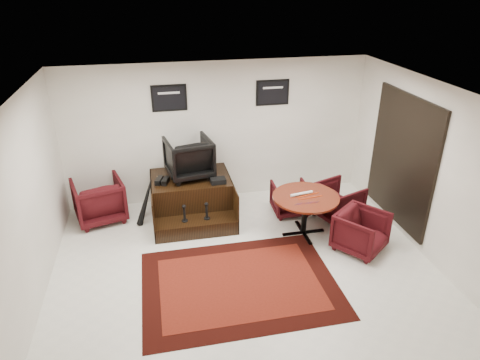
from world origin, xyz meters
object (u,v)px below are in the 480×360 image
(shine_podium, at_px, (192,199))
(table_chair_window, at_px, (338,200))
(shine_chair, at_px, (189,156))
(table_chair_back, at_px, (290,197))
(table_chair_corner, at_px, (361,230))
(meeting_table, at_px, (306,201))
(armchair_side, at_px, (99,198))

(shine_podium, bearing_deg, table_chair_window, -13.83)
(shine_chair, bearing_deg, shine_podium, 80.05)
(table_chair_back, height_order, table_chair_corner, table_chair_corner)
(shine_chair, distance_m, meeting_table, 2.31)
(table_chair_corner, bearing_deg, shine_chair, 106.85)
(meeting_table, height_order, table_chair_window, table_chair_window)
(shine_podium, height_order, armchair_side, armchair_side)
(shine_chair, bearing_deg, armchair_side, -11.82)
(table_chair_corner, bearing_deg, shine_podium, 109.08)
(armchair_side, bearing_deg, table_chair_window, 153.38)
(shine_chair, height_order, table_chair_corner, shine_chair)
(table_chair_window, height_order, table_chair_corner, table_chair_window)
(shine_podium, distance_m, table_chair_corner, 3.17)
(table_chair_back, relative_size, table_chair_corner, 0.88)
(meeting_table, relative_size, table_chair_corner, 1.51)
(meeting_table, bearing_deg, table_chair_corner, -41.26)
(armchair_side, xyz_separation_m, meeting_table, (3.61, -1.28, 0.22))
(table_chair_window, bearing_deg, table_chair_corner, 156.92)
(armchair_side, bearing_deg, shine_chair, 162.67)
(shine_chair, height_order, meeting_table, shine_chair)
(table_chair_window, bearing_deg, shine_chair, 53.07)
(shine_chair, xyz_separation_m, table_chair_window, (2.70, -0.82, -0.80))
(armchair_side, height_order, table_chair_window, armchair_side)
(shine_podium, xyz_separation_m, shine_chair, (0.00, 0.15, 0.83))
(shine_podium, xyz_separation_m, table_chair_window, (2.70, -0.67, 0.03))
(shine_podium, height_order, table_chair_corner, same)
(armchair_side, bearing_deg, shine_podium, 157.67)
(table_chair_back, bearing_deg, table_chair_window, 157.58)
(shine_podium, distance_m, shine_chair, 0.84)
(shine_podium, relative_size, meeting_table, 1.33)
(shine_podium, bearing_deg, shine_chair, 90.00)
(table_chair_back, bearing_deg, table_chair_corner, 119.96)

